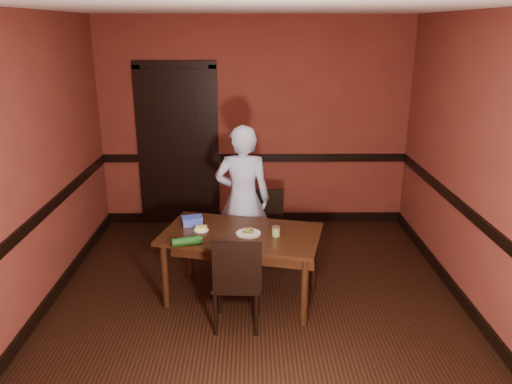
{
  "coord_description": "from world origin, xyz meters",
  "views": [
    {
      "loc": [
        -0.05,
        -4.16,
        2.55
      ],
      "look_at": [
        0.0,
        0.35,
        1.05
      ],
      "focal_mm": 35.0,
      "sensor_mm": 36.0,
      "label": 1
    }
  ],
  "objects_px": {
    "chair_near": "(237,280)",
    "person": "(243,199)",
    "sauce_jar": "(276,231)",
    "food_tub": "(192,221)",
    "sandwich_plate": "(248,233)",
    "cheese_saucer": "(201,229)",
    "dining_table": "(242,265)",
    "chair_far": "(267,227)"
  },
  "relations": [
    {
      "from": "chair_far",
      "to": "chair_near",
      "type": "relative_size",
      "value": 0.9
    },
    {
      "from": "sauce_jar",
      "to": "food_tub",
      "type": "distance_m",
      "value": 0.86
    },
    {
      "from": "sandwich_plate",
      "to": "chair_far",
      "type": "bearing_deg",
      "value": 76.54
    },
    {
      "from": "chair_near",
      "to": "food_tub",
      "type": "height_order",
      "value": "chair_near"
    },
    {
      "from": "chair_far",
      "to": "person",
      "type": "distance_m",
      "value": 0.52
    },
    {
      "from": "sauce_jar",
      "to": "cheese_saucer",
      "type": "bearing_deg",
      "value": 169.02
    },
    {
      "from": "person",
      "to": "sandwich_plate",
      "type": "xyz_separation_m",
      "value": [
        0.06,
        -0.69,
        -0.09
      ]
    },
    {
      "from": "dining_table",
      "to": "chair_near",
      "type": "xyz_separation_m",
      "value": [
        -0.03,
        -0.47,
        0.09
      ]
    },
    {
      "from": "person",
      "to": "food_tub",
      "type": "distance_m",
      "value": 0.67
    },
    {
      "from": "chair_far",
      "to": "sandwich_plate",
      "type": "relative_size",
      "value": 3.45
    },
    {
      "from": "dining_table",
      "to": "food_tub",
      "type": "distance_m",
      "value": 0.65
    },
    {
      "from": "chair_far",
      "to": "cheese_saucer",
      "type": "height_order",
      "value": "chair_far"
    },
    {
      "from": "chair_near",
      "to": "person",
      "type": "height_order",
      "value": "person"
    },
    {
      "from": "chair_near",
      "to": "cheese_saucer",
      "type": "distance_m",
      "value": 0.68
    },
    {
      "from": "sauce_jar",
      "to": "food_tub",
      "type": "height_order",
      "value": "sauce_jar"
    },
    {
      "from": "dining_table",
      "to": "person",
      "type": "distance_m",
      "value": 0.79
    },
    {
      "from": "dining_table",
      "to": "cheese_saucer",
      "type": "xyz_separation_m",
      "value": [
        -0.39,
        0.05,
        0.36
      ]
    },
    {
      "from": "cheese_saucer",
      "to": "food_tub",
      "type": "distance_m",
      "value": 0.18
    },
    {
      "from": "person",
      "to": "cheese_saucer",
      "type": "relative_size",
      "value": 11.36
    },
    {
      "from": "sandwich_plate",
      "to": "cheese_saucer",
      "type": "xyz_separation_m",
      "value": [
        -0.45,
        0.1,
        0.0
      ]
    },
    {
      "from": "person",
      "to": "sandwich_plate",
      "type": "relative_size",
      "value": 6.95
    },
    {
      "from": "chair_far",
      "to": "sauce_jar",
      "type": "distance_m",
      "value": 0.98
    },
    {
      "from": "person",
      "to": "food_tub",
      "type": "relative_size",
      "value": 7.12
    },
    {
      "from": "sauce_jar",
      "to": "dining_table",
      "type": "bearing_deg",
      "value": 165.45
    },
    {
      "from": "cheese_saucer",
      "to": "food_tub",
      "type": "xyz_separation_m",
      "value": [
        -0.1,
        0.15,
        0.02
      ]
    },
    {
      "from": "cheese_saucer",
      "to": "person",
      "type": "bearing_deg",
      "value": 56.65
    },
    {
      "from": "chair_far",
      "to": "dining_table",
      "type": "bearing_deg",
      "value": -108.8
    },
    {
      "from": "sauce_jar",
      "to": "food_tub",
      "type": "relative_size",
      "value": 0.41
    },
    {
      "from": "sauce_jar",
      "to": "food_tub",
      "type": "xyz_separation_m",
      "value": [
        -0.81,
        0.28,
        -0.0
      ]
    },
    {
      "from": "sauce_jar",
      "to": "person",
      "type": "bearing_deg",
      "value": 113.53
    },
    {
      "from": "chair_near",
      "to": "food_tub",
      "type": "xyz_separation_m",
      "value": [
        -0.45,
        0.66,
        0.29
      ]
    },
    {
      "from": "person",
      "to": "sandwich_plate",
      "type": "height_order",
      "value": "person"
    },
    {
      "from": "chair_far",
      "to": "food_tub",
      "type": "relative_size",
      "value": 3.53
    },
    {
      "from": "person",
      "to": "food_tub",
      "type": "bearing_deg",
      "value": 44.03
    },
    {
      "from": "dining_table",
      "to": "sauce_jar",
      "type": "distance_m",
      "value": 0.52
    },
    {
      "from": "cheese_saucer",
      "to": "dining_table",
      "type": "bearing_deg",
      "value": -7.9
    },
    {
      "from": "chair_near",
      "to": "sauce_jar",
      "type": "xyz_separation_m",
      "value": [
        0.36,
        0.38,
        0.3
      ]
    },
    {
      "from": "person",
      "to": "sauce_jar",
      "type": "bearing_deg",
      "value": 115.14
    },
    {
      "from": "dining_table",
      "to": "sauce_jar",
      "type": "xyz_separation_m",
      "value": [
        0.32,
        -0.08,
        0.39
      ]
    },
    {
      "from": "dining_table",
      "to": "chair_near",
      "type": "relative_size",
      "value": 1.67
    },
    {
      "from": "person",
      "to": "sauce_jar",
      "type": "relative_size",
      "value": 17.34
    },
    {
      "from": "chair_far",
      "to": "sandwich_plate",
      "type": "height_order",
      "value": "chair_far"
    }
  ]
}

